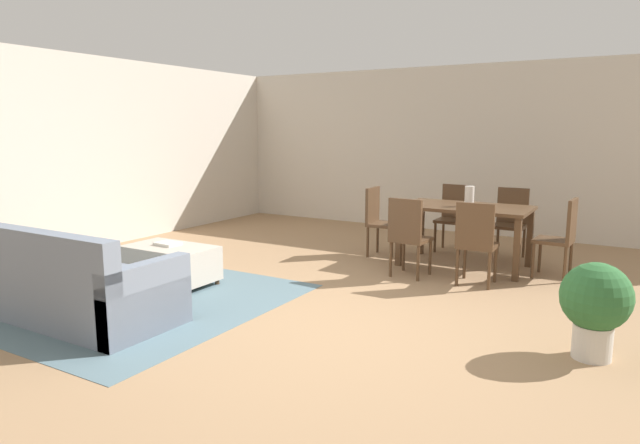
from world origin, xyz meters
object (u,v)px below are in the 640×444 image
(dining_chair_head_east, at_px, (562,234))
(book_on_ottoman, at_px, (168,244))
(dining_chair_far_right, at_px, (511,219))
(dining_chair_near_left, at_px, (408,233))
(dining_table, at_px, (465,214))
(vase_centerpiece, at_px, (469,196))
(potted_plant, at_px, (595,303))
(couch, at_px, (62,285))
(dining_chair_far_left, at_px, (454,214))
(ottoman_table, at_px, (171,262))
(dining_chair_near_right, at_px, (476,239))
(dining_chair_head_west, at_px, (379,217))

(dining_chair_head_east, relative_size, book_on_ottoman, 3.54)
(dining_chair_far_right, bearing_deg, dining_chair_near_left, -115.64)
(book_on_ottoman, bearing_deg, dining_table, 42.80)
(dining_chair_far_right, height_order, vase_centerpiece, vase_centerpiece)
(dining_chair_far_right, distance_m, vase_centerpiece, 0.95)
(dining_table, xyz_separation_m, vase_centerpiece, (0.05, -0.02, 0.22))
(dining_chair_near_left, xyz_separation_m, potted_plant, (2.04, -1.44, -0.09))
(couch, relative_size, dining_chair_far_left, 2.41)
(ottoman_table, distance_m, dining_chair_near_right, 3.33)
(couch, bearing_deg, vase_centerpiece, 54.27)
(dining_chair_near_right, relative_size, dining_chair_far_left, 1.00)
(ottoman_table, relative_size, dining_chair_head_west, 1.08)
(ottoman_table, bearing_deg, dining_chair_far_left, 56.84)
(couch, height_order, dining_chair_head_west, dining_chair_head_west)
(dining_table, distance_m, dining_chair_near_right, 0.89)
(couch, bearing_deg, dining_chair_far_left, 64.14)
(book_on_ottoman, xyz_separation_m, potted_plant, (4.23, 0.12, -0.01))
(potted_plant, bearing_deg, dining_chair_head_east, 102.99)
(dining_chair_head_west, distance_m, book_on_ottoman, 2.81)
(ottoman_table, height_order, dining_chair_head_west, dining_chair_head_west)
(dining_chair_near_right, height_order, potted_plant, dining_chair_near_right)
(couch, xyz_separation_m, dining_chair_far_left, (2.20, 4.54, 0.23))
(dining_chair_near_left, bearing_deg, dining_chair_far_left, 89.74)
(vase_centerpiece, bearing_deg, dining_chair_near_right, -68.45)
(ottoman_table, distance_m, book_on_ottoman, 0.21)
(ottoman_table, xyz_separation_m, dining_chair_far_left, (2.14, 3.27, 0.28))
(dining_chair_near_left, relative_size, dining_chair_far_right, 1.00)
(book_on_ottoman, bearing_deg, dining_chair_near_right, 28.50)
(dining_table, relative_size, potted_plant, 2.09)
(ottoman_table, xyz_separation_m, potted_plant, (4.17, 0.15, 0.19))
(dining_chair_near_left, height_order, dining_chair_near_right, same)
(dining_table, height_order, book_on_ottoman, dining_table)
(ottoman_table, bearing_deg, couch, -92.84)
(potted_plant, bearing_deg, dining_table, 125.53)
(ottoman_table, height_order, vase_centerpiece, vase_centerpiece)
(dining_chair_near_left, xyz_separation_m, dining_chair_head_east, (1.51, 0.83, 0.00))
(ottoman_table, bearing_deg, dining_chair_head_west, 60.53)
(vase_centerpiece, bearing_deg, dining_chair_near_left, -118.83)
(dining_chair_far_left, distance_m, dining_chair_head_west, 1.13)
(dining_table, xyz_separation_m, dining_chair_near_right, (0.35, -0.80, -0.14))
(dining_chair_near_right, bearing_deg, dining_chair_far_right, 89.06)
(dining_chair_near_right, bearing_deg, potted_plant, -49.28)
(dining_chair_far_left, xyz_separation_m, dining_chair_far_right, (0.78, -0.05, 0.00))
(dining_chair_head_east, bearing_deg, dining_chair_far_left, 150.52)
(dining_chair_near_left, height_order, dining_chair_far_left, same)
(ottoman_table, distance_m, potted_plant, 4.17)
(dining_chair_near_right, distance_m, potted_plant, 1.96)
(dining_chair_near_left, xyz_separation_m, dining_chair_far_left, (0.01, 1.68, 0.00))
(couch, height_order, dining_table, couch)
(couch, xyz_separation_m, dining_table, (2.60, 3.70, 0.37))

